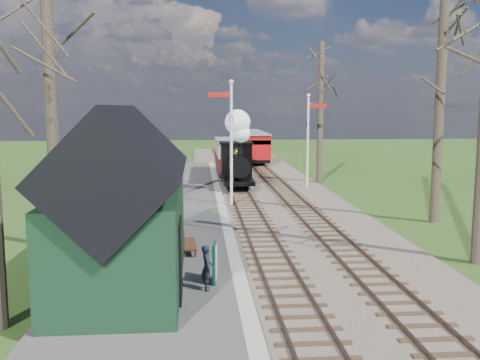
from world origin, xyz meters
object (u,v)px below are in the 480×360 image
object	(u,v)px
coach	(231,155)
person	(207,268)
sign_board	(215,262)
red_carriage_b	(250,143)
locomotive	(237,155)
semaphore_near	(230,134)
bench	(186,239)
station_shed	(122,210)
semaphore_far	(309,133)
red_carriage_a	(256,147)

from	to	relation	value
coach	person	distance (m)	24.01
sign_board	person	xyz separation A→B (m)	(-0.23, -0.63, 0.06)
red_carriage_b	sign_board	world-z (taller)	red_carriage_b
locomotive	coach	size ratio (longest dim) A/B	0.63
semaphore_near	bench	world-z (taller)	semaphore_near
station_shed	locomotive	world-z (taller)	station_shed
red_carriage_b	person	xyz separation A→B (m)	(-4.72, -37.29, -0.71)
bench	locomotive	bearing A→B (deg)	78.97
sign_board	person	world-z (taller)	person
station_shed	semaphore_far	world-z (taller)	semaphore_far
semaphore_far	sign_board	size ratio (longest dim) A/B	5.29
semaphore_near	locomotive	bearing A→B (deg)	82.09
bench	sign_board	bearing A→B (deg)	-74.67
semaphore_far	red_carriage_b	xyz separation A→B (m)	(-1.77, 18.90, -1.85)
red_carriage_b	semaphore_far	bearing A→B (deg)	-84.64
red_carriage_a	person	xyz separation A→B (m)	(-4.72, -31.79, -0.71)
locomotive	red_carriage_a	world-z (taller)	locomotive
station_shed	person	xyz separation A→B (m)	(2.17, -0.38, -1.47)
bench	red_carriage_a	bearing A→B (deg)	79.18
semaphore_far	person	bearing A→B (deg)	-109.47
semaphore_far	locomotive	bearing A→B (deg)	-172.86
semaphore_near	red_carriage_b	world-z (taller)	semaphore_near
locomotive	bench	xyz separation A→B (m)	(-2.74, -14.08, -1.50)
station_shed	semaphore_near	world-z (taller)	semaphore_near
bench	coach	bearing A→B (deg)	82.21
sign_board	semaphore_far	bearing A→B (deg)	70.55
semaphore_near	red_carriage_a	size ratio (longest dim) A/B	1.21
locomotive	person	size ratio (longest dim) A/B	3.85
station_shed	coach	size ratio (longest dim) A/B	0.86
semaphore_near	red_carriage_b	size ratio (longest dim) A/B	1.21
semaphore_far	coach	size ratio (longest dim) A/B	0.78
red_carriage_a	person	bearing A→B (deg)	-98.45
semaphore_near	coach	size ratio (longest dim) A/B	0.85
bench	red_carriage_b	bearing A→B (deg)	80.92
coach	bench	world-z (taller)	coach
station_shed	coach	xyz separation A→B (m)	(4.30, 23.52, -0.72)
sign_board	bench	xyz separation A→B (m)	(-0.86, 3.13, -0.12)
semaphore_far	red_carriage_b	size ratio (longest dim) A/B	1.12
red_carriage_a	red_carriage_b	bearing A→B (deg)	90.00
semaphore_near	red_carriage_a	distance (m)	19.81
station_shed	red_carriage_a	bearing A→B (deg)	77.61
station_shed	red_carriage_b	xyz separation A→B (m)	(6.90, 36.91, -0.77)
semaphore_far	red_carriage_a	world-z (taller)	semaphore_far
station_shed	red_carriage_a	size ratio (longest dim) A/B	1.23
locomotive	sign_board	bearing A→B (deg)	-96.26
locomotive	sign_board	world-z (taller)	locomotive
semaphore_far	bench	xyz separation A→B (m)	(-7.13, -14.63, -2.73)
sign_board	station_shed	bearing A→B (deg)	-174.25
station_shed	red_carriage_b	world-z (taller)	station_shed
locomotive	red_carriage_b	bearing A→B (deg)	82.35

